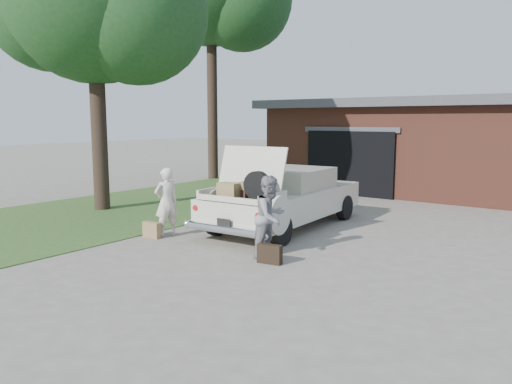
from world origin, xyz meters
The scene contains 8 objects.
ground centered at (0.00, 0.00, 0.00)m, with size 90.00×90.00×0.00m, color gray.
grass_strip centered at (-5.50, 3.00, 0.01)m, with size 6.00×16.00×0.02m, color #2D4C1E.
house centered at (0.98, 11.47, 1.67)m, with size 12.80×7.80×3.30m.
sedan centered at (-0.45, 2.34, 0.73)m, with size 2.20×5.04×2.01m.
woman_left centered at (-2.02, -0.01, 0.77)m, with size 0.56×0.37×1.54m, color silver.
woman_right centered at (0.82, -0.05, 0.78)m, with size 0.76×0.59×1.55m, color gray.
suitcase_left centered at (-2.18, -0.32, 0.17)m, with size 0.45×0.14×0.35m, color #A17D51.
suitcase_right centered at (1.06, -0.41, 0.18)m, with size 0.46×0.15×0.35m, color black.
Camera 1 is at (6.08, -7.57, 2.57)m, focal length 35.00 mm.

